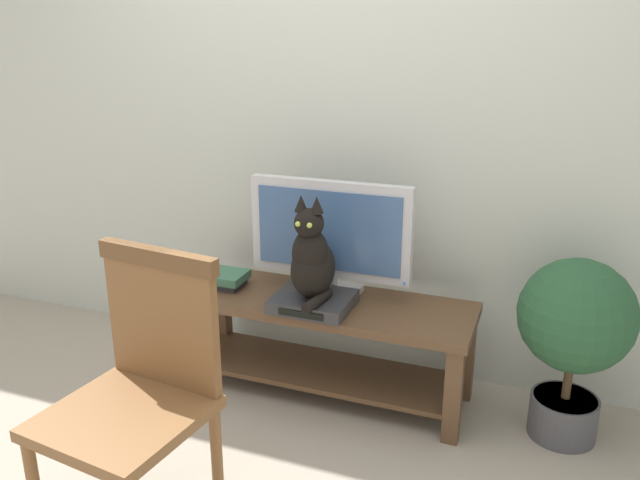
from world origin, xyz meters
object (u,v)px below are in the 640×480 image
Objects in this scene: media_box at (313,302)px; tv_stand at (324,329)px; potted_plant at (575,329)px; wooden_chair at (141,379)px; book_stack at (222,278)px; tv at (330,235)px; cat at (312,259)px.

tv_stand is at bearing 81.70° from media_box.
potted_plant is (1.10, 0.13, -0.01)m from media_box.
book_stack is (-0.27, 1.01, -0.06)m from wooden_chair.
tv is 1.63× the size of cat.
tv reaches higher than media_box.
media_box is 0.96m from wooden_chair.
book_stack is at bearing 104.81° from wooden_chair.
cat reaches higher than wooden_chair.
cat is at bearing -86.22° from media_box.
tv is at bearing 9.80° from book_stack.
wooden_chair is at bearing -104.16° from tv_stand.
cat is 1.12m from potted_plant.
cat reaches higher than potted_plant.
wooden_chair is 1.24× the size of potted_plant.
potted_plant reaches higher than media_box.
potted_plant is at bearing 38.20° from wooden_chair.
wooden_chair is (-0.25, -0.91, -0.14)m from cat.
media_box is 0.21m from cat.
tv is 0.32m from media_box.
potted_plant is (1.08, -0.05, -0.27)m from tv.
wooden_chair is (-0.26, -1.10, -0.20)m from tv.
wooden_chair is (-0.24, -0.93, 0.07)m from media_box.
potted_plant reaches higher than tv_stand.
tv_stand is 0.40m from cat.
cat is 0.56m from book_stack.
book_stack is 1.61m from potted_plant.
wooden_chair is at bearing -103.21° from tv.
cat is at bearing -96.65° from tv_stand.
tv reaches higher than wooden_chair.
tv is 0.96× the size of potted_plant.
potted_plant is at bearing 7.49° from cat.
potted_plant is (1.34, 1.05, -0.07)m from wooden_chair.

